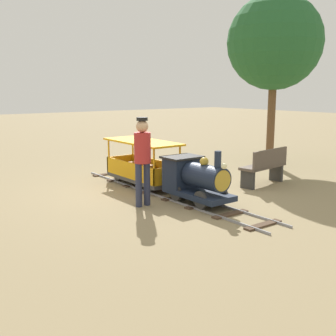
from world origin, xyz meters
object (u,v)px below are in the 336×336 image
Objects in this scene: passenger_car at (142,167)px; park_bench at (265,167)px; conductor_person at (142,154)px; oak_tree_near at (275,43)px; locomotive at (195,178)px.

passenger_car reaches higher than park_bench.
park_bench is at bearing 175.79° from conductor_person.
park_bench is at bearing 37.03° from oak_tree_near.
locomotive is at bearing 5.57° from park_bench.
conductor_person is 0.35× the size of oak_tree_near.
passenger_car is 1.49× the size of park_bench.
passenger_car is 5.27m from oak_tree_near.
park_bench is (-2.24, -0.22, -0.07)m from locomotive.
locomotive is 0.89× the size of conductor_person.
locomotive is 1.08m from conductor_person.
locomotive is 0.72× the size of passenger_car.
conductor_person is 3.16m from park_bench.
conductor_person is 5.94m from oak_tree_near.
conductor_person is at bearing -4.21° from park_bench.
conductor_person reaches higher than park_bench.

